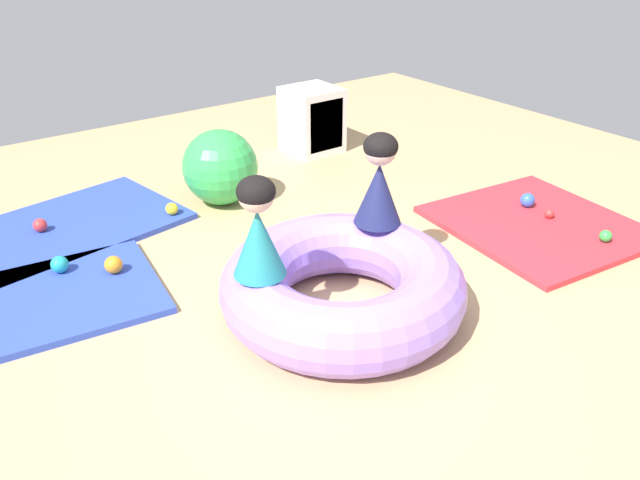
% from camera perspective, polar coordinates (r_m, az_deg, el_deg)
% --- Properties ---
extents(ground_plane, '(8.00, 8.00, 0.00)m').
position_cam_1_polar(ground_plane, '(3.35, 2.17, -7.44)').
color(ground_plane, tan).
extents(gym_mat_far_right, '(1.63, 1.06, 0.04)m').
position_cam_1_polar(gym_mat_far_right, '(3.78, -26.06, -5.68)').
color(gym_mat_far_right, '#2D47B7').
rests_on(gym_mat_far_right, ground).
extents(gym_mat_near_right, '(1.65, 1.21, 0.04)m').
position_cam_1_polar(gym_mat_near_right, '(4.56, -22.30, 0.93)').
color(gym_mat_near_right, '#2D47B7').
rests_on(gym_mat_near_right, ground).
extents(gym_mat_far_left, '(1.31, 1.36, 0.04)m').
position_cam_1_polar(gym_mat_far_left, '(4.54, 19.16, 1.35)').
color(gym_mat_far_left, red).
rests_on(gym_mat_far_left, ground).
extents(inflatable_cushion, '(1.29, 1.29, 0.36)m').
position_cam_1_polar(inflatable_cushion, '(3.31, 2.06, -4.15)').
color(inflatable_cushion, '#9975EA').
rests_on(inflatable_cushion, ground).
extents(child_in_navy, '(0.28, 0.28, 0.52)m').
position_cam_1_polar(child_in_navy, '(3.47, 5.39, 5.43)').
color(child_in_navy, navy).
rests_on(child_in_navy, inflatable_cushion).
extents(child_in_teal, '(0.29, 0.29, 0.51)m').
position_cam_1_polar(child_in_teal, '(2.96, -5.67, 1.07)').
color(child_in_teal, teal).
rests_on(child_in_teal, inflatable_cushion).
extents(play_ball_red, '(0.09, 0.09, 0.09)m').
position_cam_1_polar(play_ball_red, '(4.52, -24.07, 1.23)').
color(play_ball_red, red).
rests_on(play_ball_red, gym_mat_near_right).
extents(play_ball_green, '(0.08, 0.08, 0.08)m').
position_cam_1_polar(play_ball_green, '(4.40, 24.49, 0.33)').
color(play_ball_green, green).
rests_on(play_ball_green, gym_mat_far_left).
extents(play_ball_teal, '(0.10, 0.10, 0.10)m').
position_cam_1_polar(play_ball_teal, '(3.97, -22.56, -2.06)').
color(play_ball_teal, teal).
rests_on(play_ball_teal, gym_mat_far_right).
extents(play_ball_blue, '(0.10, 0.10, 0.10)m').
position_cam_1_polar(play_ball_blue, '(4.71, 18.31, 3.46)').
color(play_ball_blue, blue).
rests_on(play_ball_blue, gym_mat_far_left).
extents(play_ball_orange, '(0.11, 0.11, 0.11)m').
position_cam_1_polar(play_ball_orange, '(3.85, -18.24, -2.14)').
color(play_ball_orange, orange).
rests_on(play_ball_orange, gym_mat_far_right).
extents(play_ball_yellow, '(0.09, 0.09, 0.09)m').
position_cam_1_polar(play_ball_yellow, '(4.48, -13.31, 2.78)').
color(play_ball_yellow, yellow).
rests_on(play_ball_yellow, gym_mat_near_right).
extents(play_ball_red_second, '(0.06, 0.06, 0.06)m').
position_cam_1_polar(play_ball_red_second, '(4.59, 20.10, 2.26)').
color(play_ball_red_second, red).
rests_on(play_ball_red_second, gym_mat_far_left).
extents(exercise_ball_large, '(0.55, 0.55, 0.55)m').
position_cam_1_polar(exercise_ball_large, '(4.62, -9.04, 6.54)').
color(exercise_ball_large, green).
rests_on(exercise_ball_large, ground).
extents(storage_cube, '(0.44, 0.44, 0.56)m').
position_cam_1_polar(storage_cube, '(5.59, -0.59, 10.80)').
color(storage_cube, white).
rests_on(storage_cube, ground).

